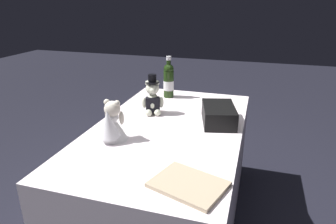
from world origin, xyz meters
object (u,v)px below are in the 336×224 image
object	(u,v)px
champagne_bottle	(169,80)
signing_pen	(217,108)
teddy_bear_bride	(112,123)
gift_case_black	(219,114)
guestbook	(188,184)
teddy_bear_groom	(153,99)

from	to	relation	value
champagne_bottle	signing_pen	distance (m)	0.47
teddy_bear_bride	gift_case_black	world-z (taller)	teddy_bear_bride
champagne_bottle	signing_pen	bearing A→B (deg)	69.51
gift_case_black	guestbook	xyz separation A→B (m)	(0.74, -0.02, -0.05)
champagne_bottle	guestbook	bearing A→B (deg)	20.77
teddy_bear_groom	champagne_bottle	world-z (taller)	champagne_bottle
signing_pen	guestbook	xyz separation A→B (m)	(1.02, 0.03, 0.00)
teddy_bear_groom	guestbook	xyz separation A→B (m)	(0.78, 0.44, -0.10)
champagne_bottle	teddy_bear_groom	bearing A→B (deg)	0.58
teddy_bear_groom	signing_pen	distance (m)	0.49
gift_case_black	teddy_bear_bride	bearing A→B (deg)	-51.56
teddy_bear_groom	gift_case_black	bearing A→B (deg)	85.61
gift_case_black	signing_pen	bearing A→B (deg)	-169.72
teddy_bear_groom	guestbook	distance (m)	0.90
signing_pen	guestbook	bearing A→B (deg)	1.57
signing_pen	gift_case_black	distance (m)	0.28
teddy_bear_groom	signing_pen	bearing A→B (deg)	119.95
signing_pen	gift_case_black	xyz separation A→B (m)	(0.27, 0.05, 0.05)
teddy_bear_bride	champagne_bottle	xyz separation A→B (m)	(-0.86, 0.07, 0.04)
gift_case_black	champagne_bottle	bearing A→B (deg)	-132.61
guestbook	teddy_bear_groom	bearing A→B (deg)	-132.06
signing_pen	guestbook	size ratio (longest dim) A/B	0.44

